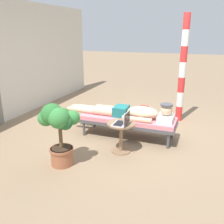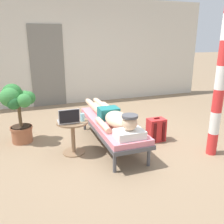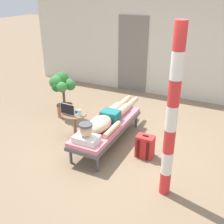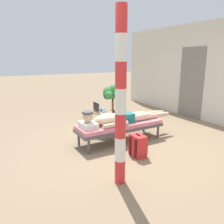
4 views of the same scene
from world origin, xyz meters
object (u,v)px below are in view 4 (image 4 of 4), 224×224
Objects in this scene: side_table at (102,119)px; porch_post at (121,101)px; laptop at (99,109)px; backpack at (138,146)px; lounge_chair at (120,126)px; drink_glass at (104,111)px; potted_plant at (112,98)px; person_reclining at (118,118)px.

porch_post reaches higher than side_table.
backpack is (1.50, 0.03, -0.39)m from laptop.
laptop reaches higher than lounge_chair.
drink_glass is (-0.51, -0.12, 0.24)m from lounge_chair.
backpack is at bearing -0.70° from side_table.
porch_post is at bearing -52.33° from backpack.
porch_post reaches higher than potted_plant.
side_table is 1.69× the size of laptop.
lounge_chair is 0.86× the size of person_reclining.
lounge_chair is 15.45× the size of drink_glass.
laptop reaches higher than person_reclining.
porch_post reaches higher than drink_glass.
drink_glass is (0.21, 0.02, 0.00)m from laptop.
laptop is 0.73× the size of backpack.
drink_glass is at bearing 158.97° from porch_post.
potted_plant reaches higher than laptop.
potted_plant is at bearing 132.84° from laptop.
backpack is (1.29, 0.02, -0.39)m from drink_glass.
laptop is at bearing -139.48° from side_table.
drink_glass is 1.20m from potted_plant.
person_reclining is at bearing -25.91° from potted_plant.
backpack is at bearing 0.82° from drink_glass.
person_reclining is at bearing 2.24° from side_table.
laptop is at bearing -175.85° from drink_glass.
lounge_chair is 0.77m from laptop.
lounge_chair is at bearing 13.38° from drink_glass.
lounge_chair is 0.57m from drink_glass.
lounge_chair is at bearing 148.28° from porch_post.
person_reclining is 0.68m from side_table.
side_table is 0.24m from laptop.
side_table is (-0.66, -0.03, -0.16)m from person_reclining.
side_table is 1.45m from backpack.
person_reclining is 0.91× the size of porch_post.
side_table is at bearing -42.90° from potted_plant.
porch_post is at bearing -27.87° from potted_plant.
laptop reaches higher than drink_glass.
person_reclining is 0.51m from drink_glass.
potted_plant is at bearing 152.13° from porch_post.
person_reclining is at bearing 150.12° from porch_post.
potted_plant is (-1.43, 0.70, 0.13)m from person_reclining.
laptop is 1.55m from backpack.
drink_glass is at bearing -39.28° from potted_plant.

